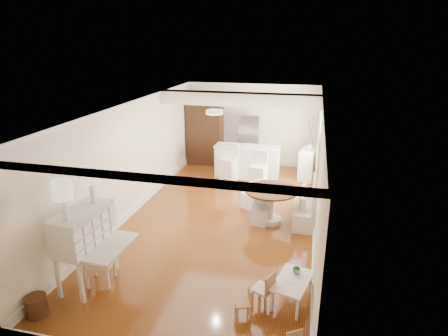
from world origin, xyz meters
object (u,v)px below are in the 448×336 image
at_px(gustavian_armchair, 100,263).
at_px(sideboard, 308,163).
at_px(slip_chair_near, 260,208).
at_px(fridge, 259,142).
at_px(dining_table, 270,206).
at_px(wicker_basket, 36,306).
at_px(slip_chair_far, 251,193).
at_px(kids_table, 292,291).
at_px(bar_stool_right, 258,170).
at_px(secretary_bureau, 86,247).
at_px(kids_chair_a, 243,302).
at_px(bar_stool_left, 229,163).
at_px(pantry_cabinet, 205,132).
at_px(kids_chair_b, 263,288).
at_px(breakfast_counter, 247,162).

height_order(gustavian_armchair, sideboard, sideboard).
height_order(slip_chair_near, fridge, fridge).
bearing_deg(dining_table, wicker_basket, -128.26).
bearing_deg(slip_chair_near, slip_chair_far, 121.93).
xyz_separation_m(kids_table, bar_stool_right, (-1.32, 4.89, 0.35)).
bearing_deg(slip_chair_near, secretary_bureau, -123.22).
distance_m(kids_table, slip_chair_far, 3.76).
xyz_separation_m(kids_chair_a, fridge, (-0.87, 7.37, 0.63)).
relative_size(slip_chair_near, bar_stool_left, 0.72).
height_order(bar_stool_right, sideboard, bar_stool_right).
bearing_deg(dining_table, secretary_bureau, -132.47).
relative_size(pantry_cabinet, fridge, 1.28).
relative_size(bar_stool_right, sideboard, 1.13).
xyz_separation_m(wicker_basket, kids_table, (3.95, 1.28, 0.05)).
bearing_deg(secretary_bureau, kids_table, 7.91).
height_order(kids_chair_b, sideboard, sideboard).
bearing_deg(secretary_bureau, gustavian_armchair, 17.08).
xyz_separation_m(secretary_bureau, kids_table, (3.60, 0.32, -0.51)).
height_order(dining_table, bar_stool_left, bar_stool_left).
xyz_separation_m(gustavian_armchair, kids_chair_a, (2.66, -0.27, -0.15)).
relative_size(kids_chair_b, slip_chair_near, 0.79).
relative_size(dining_table, slip_chair_near, 1.51).
distance_m(secretary_bureau, slip_chair_near, 4.04).
distance_m(kids_table, slip_chair_near, 2.86).
distance_m(slip_chair_far, pantry_cabinet, 4.06).
bearing_deg(secretary_bureau, bar_stool_left, 79.91).
xyz_separation_m(slip_chair_far, sideboard, (1.39, 2.66, 0.07)).
bearing_deg(gustavian_armchair, pantry_cabinet, -10.25).
distance_m(kids_table, kids_chair_b, 0.52).
bearing_deg(slip_chair_near, dining_table, 40.49).
xyz_separation_m(pantry_cabinet, fridge, (1.90, -0.03, -0.25)).
bearing_deg(slip_chair_near, kids_table, -62.70).
distance_m(wicker_basket, pantry_cabinet, 8.21).
relative_size(dining_table, slip_chair_far, 1.55).
bearing_deg(slip_chair_far, bar_stool_right, -144.26).
bearing_deg(pantry_cabinet, wicker_basket, -93.17).
bearing_deg(gustavian_armchair, kids_chair_a, -106.84).
bearing_deg(slip_chair_far, fridge, -139.87).
height_order(wicker_basket, kids_chair_b, kids_chair_b).
bearing_deg(secretary_bureau, breakfast_counter, 76.34).
relative_size(secretary_bureau, slip_chair_far, 1.80).
bearing_deg(sideboard, slip_chair_far, -106.69).
xyz_separation_m(bar_stool_left, sideboard, (2.40, 0.83, -0.10)).
bearing_deg(pantry_cabinet, gustavian_armchair, -89.12).
relative_size(kids_chair_b, bar_stool_right, 0.58).
bearing_deg(fridge, wicker_basket, -106.17).
bearing_deg(kids_chair_b, wicker_basket, -50.33).
bearing_deg(sideboard, fridge, 170.36).
relative_size(secretary_bureau, wicker_basket, 4.29).
xyz_separation_m(kids_chair_b, pantry_cabinet, (-3.03, 7.06, 0.82)).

